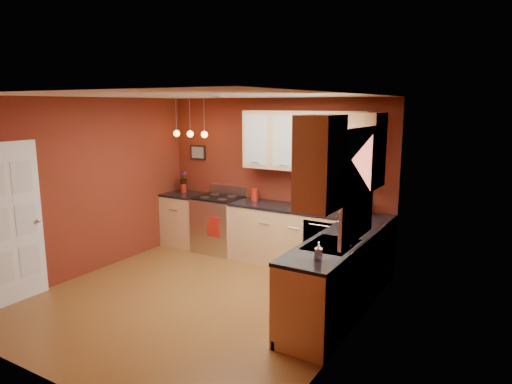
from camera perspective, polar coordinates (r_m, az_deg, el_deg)
The scene contains 27 objects.
floor at distance 6.13m, azimuth -7.34°, elevation -13.19°, with size 4.20×4.20×0.00m, color brown.
ceiling at distance 5.61m, azimuth -8.00°, elevation 11.88°, with size 4.00×4.20×0.02m, color white.
wall_back at distance 7.46m, azimuth 2.36°, elevation 1.68°, with size 4.00×0.02×2.60m, color maroon.
wall_front at distance 4.34m, azimuth -25.17°, elevation -6.15°, with size 4.00×0.02×2.60m, color maroon.
wall_left at distance 7.13m, azimuth -20.40°, elevation 0.56°, with size 0.02×4.20×2.60m, color maroon.
wall_right at distance 4.78m, azimuth 11.57°, elevation -3.78°, with size 0.02×4.20×2.60m, color maroon.
base_cabinets_back_left at distance 8.30m, azimuth -8.79°, elevation -3.50°, with size 0.70×0.60×0.90m, color #E0AA78.
base_cabinets_back_right at distance 7.08m, azimuth 6.38°, elevation -5.97°, with size 2.54×0.60×0.90m, color #E0AA78.
base_cabinets_right at distance 5.55m, azimuth 9.81°, elevation -10.89°, with size 0.60×2.10×0.90m, color #E0AA78.
counter_back_left at distance 8.19m, azimuth -8.88°, elevation -0.31°, with size 0.70×0.62×0.04m, color black.
counter_back_right at distance 6.95m, azimuth 6.46°, elevation -2.26°, with size 2.54×0.62×0.04m, color black.
counter_right at distance 5.39m, azimuth 9.98°, elevation -6.25°, with size 0.62×2.10×0.04m, color black.
gas_range at distance 7.86m, azimuth -4.66°, elevation -3.98°, with size 0.76×0.64×1.11m.
dishwasher_front at distance 6.68m, azimuth 8.26°, elevation -7.03°, with size 0.60×0.02×0.80m, color silver.
sink at distance 5.26m, azimuth 9.41°, elevation -6.73°, with size 0.50×0.70×0.33m.
window at distance 4.99m, azimuth 12.60°, elevation 1.34°, with size 0.06×1.02×1.22m.
door_left_wall at distance 6.49m, azimuth -28.29°, elevation -3.51°, with size 0.12×0.82×2.05m.
upper_cabinets_back at distance 6.96m, azimuth 6.09°, elevation 6.35°, with size 2.00×0.35×0.90m, color #E0AA78.
upper_cabinets_right at distance 5.03m, azimuth 11.19°, elevation 4.48°, with size 0.35×1.95×0.90m, color #E0AA78.
wall_picture at distance 8.24m, azimuth -7.25°, elevation 4.93°, with size 0.32×0.03×0.26m, color black.
pendant_lights at distance 7.89m, azimuth -8.22°, elevation 7.26°, with size 0.71×0.11×0.66m.
red_canister at distance 7.48m, azimuth -0.18°, elevation -0.32°, with size 0.13×0.13×0.20m.
red_vase at distance 8.28m, azimuth -9.05°, elevation 0.50°, with size 0.10×0.10×0.16m, color #A11C11.
flowers at distance 8.25m, azimuth -9.09°, elevation 1.71°, with size 0.13×0.13×0.23m, color #A11C11.
coffee_maker at distance 6.71m, azimuth 12.54°, elevation -1.63°, with size 0.20×0.20×0.28m.
soap_pump at distance 4.71m, azimuth 7.84°, elevation -7.31°, with size 0.08×0.08×0.18m, color white.
dish_towel at distance 7.52m, azimuth -5.39°, elevation -4.36°, with size 0.24×0.02×0.33m, color #A11C11.
Camera 1 is at (3.49, -4.39, 2.49)m, focal length 32.00 mm.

